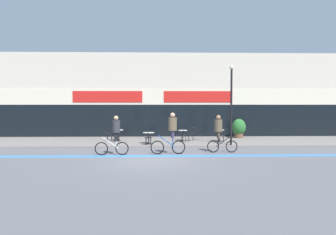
{
  "coord_description": "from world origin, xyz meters",
  "views": [
    {
      "loc": [
        0.4,
        -14.61,
        2.64
      ],
      "look_at": [
        0.99,
        5.65,
        1.75
      ],
      "focal_mm": 35.0,
      "sensor_mm": 36.0,
      "label": 1
    }
  ],
  "objects": [
    {
      "name": "ground_plane",
      "position": [
        0.0,
        0.0,
        0.0
      ],
      "size": [
        120.0,
        120.0,
        0.0
      ],
      "primitive_type": "plane",
      "color": "#5B5B60"
    },
    {
      "name": "sidewalk_slab",
      "position": [
        0.0,
        7.25,
        0.06
      ],
      "size": [
        40.0,
        5.5,
        0.12
      ],
      "primitive_type": "cube",
      "color": "slate",
      "rests_on": "ground"
    },
    {
      "name": "storefront_facade",
      "position": [
        0.0,
        11.97,
        3.19
      ],
      "size": [
        40.0,
        4.06,
        6.42
      ],
      "color": "beige",
      "rests_on": "ground"
    },
    {
      "name": "bike_lane_stripe",
      "position": [
        0.0,
        1.61,
        0.0
      ],
      "size": [
        36.0,
        0.7,
        0.01
      ],
      "primitive_type": "cube",
      "color": "#3D7AB7",
      "rests_on": "ground"
    },
    {
      "name": "bistro_table_0",
      "position": [
        -2.33,
        7.33,
        0.65
      ],
      "size": [
        0.75,
        0.75,
        0.73
      ],
      "color": "black",
      "rests_on": "sidewalk_slab"
    },
    {
      "name": "bistro_table_1",
      "position": [
        -0.21,
        5.63,
        0.62
      ],
      "size": [
        0.71,
        0.71,
        0.7
      ],
      "color": "black",
      "rests_on": "sidewalk_slab"
    },
    {
      "name": "bistro_table_2",
      "position": [
        2.02,
        7.16,
        0.62
      ],
      "size": [
        0.62,
        0.62,
        0.71
      ],
      "color": "black",
      "rests_on": "sidewalk_slab"
    },
    {
      "name": "bistro_table_3",
      "position": [
        4.44,
        6.83,
        0.65
      ],
      "size": [
        0.62,
        0.62,
        0.76
      ],
      "color": "black",
      "rests_on": "sidewalk_slab"
    },
    {
      "name": "cafe_chair_0_near",
      "position": [
        -2.33,
        6.7,
        0.64
      ],
      "size": [
        0.4,
        0.58,
        0.9
      ],
      "rotation": [
        0.0,
        0.0,
        1.56
      ],
      "color": "black",
      "rests_on": "sidewalk_slab"
    },
    {
      "name": "cafe_chair_0_side",
      "position": [
        -2.96,
        7.32,
        0.64
      ],
      "size": [
        0.59,
        0.42,
        0.9
      ],
      "rotation": [
        0.0,
        0.0,
        0.06
      ],
      "color": "black",
      "rests_on": "sidewalk_slab"
    },
    {
      "name": "cafe_chair_1_near",
      "position": [
        -0.22,
        5.0,
        0.64
      ],
      "size": [
        0.45,
        0.6,
        0.9
      ],
      "rotation": [
        0.0,
        0.0,
        1.43
      ],
      "color": "black",
      "rests_on": "sidewalk_slab"
    },
    {
      "name": "cafe_chair_2_near",
      "position": [
        2.01,
        6.53,
        0.64
      ],
      "size": [
        0.43,
        0.59,
        0.9
      ],
      "rotation": [
        0.0,
        0.0,
        1.49
      ],
      "color": "black",
      "rests_on": "sidewalk_slab"
    },
    {
      "name": "cafe_chair_2_side",
      "position": [
        2.65,
        7.16,
        0.64
      ],
      "size": [
        0.59,
        0.42,
        0.9
      ],
      "rotation": [
        0.0,
        0.0,
        3.08
      ],
      "color": "black",
      "rests_on": "sidewalk_slab"
    },
    {
      "name": "cafe_chair_3_near",
      "position": [
        4.44,
        6.21,
        0.64
      ],
      "size": [
        0.42,
        0.58,
        0.9
      ],
      "rotation": [
        0.0,
        0.0,
        1.52
      ],
      "color": "black",
      "rests_on": "sidewalk_slab"
    },
    {
      "name": "planter_pot",
      "position": [
        6.24,
        8.91,
        0.84
      ],
      "size": [
        0.99,
        0.99,
        1.37
      ],
      "color": "brown",
      "rests_on": "sidewalk_slab"
    },
    {
      "name": "lamp_post",
      "position": [
        4.76,
        4.83,
        2.9
      ],
      "size": [
        0.26,
        0.26,
        4.77
      ],
      "color": "black",
      "rests_on": "sidewalk_slab"
    },
    {
      "name": "cyclist_0",
      "position": [
        -1.81,
        1.98,
        1.14
      ],
      "size": [
        1.71,
        0.49,
        2.0
      ],
      "rotation": [
        0.0,
        0.0,
        3.19
      ],
      "color": "black",
      "rests_on": "ground"
    },
    {
      "name": "cyclist_1",
      "position": [
        3.64,
        2.68,
        1.16
      ],
      "size": [
        1.64,
        0.48,
        2.0
      ],
      "rotation": [
        0.0,
        0.0,
        0.01
      ],
      "color": "black",
      "rests_on": "ground"
    },
    {
      "name": "cyclist_2",
      "position": [
        1.06,
        2.2,
        1.23
      ],
      "size": [
        1.81,
        0.53,
        2.15
      ],
      "rotation": [
        0.0,
        0.0,
        3.21
      ],
      "color": "black",
      "rests_on": "ground"
    }
  ]
}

